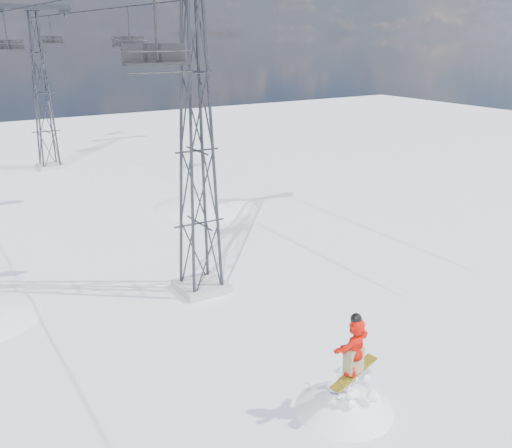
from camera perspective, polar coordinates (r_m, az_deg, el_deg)
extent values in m
plane|color=white|center=(16.21, 5.22, -17.46)|extent=(120.00, 120.00, 0.00)
sphere|color=white|center=(36.92, -4.74, -12.55)|extent=(20.00, 20.00, 20.00)
cube|color=#999999|center=(22.43, -5.48, -6.22)|extent=(1.80, 1.80, 0.30)
cube|color=#999999|center=(45.23, -19.87, 5.46)|extent=(1.80, 1.80, 0.30)
cube|color=#2B2C32|center=(44.29, -21.51, 19.56)|extent=(5.00, 0.35, 0.35)
cube|color=#2B2C32|center=(44.78, -18.57, 19.58)|extent=(0.80, 0.25, 0.50)
cylinder|color=black|center=(30.63, -20.45, 19.94)|extent=(0.06, 51.00, 0.06)
cylinder|color=black|center=(31.88, -12.22, 20.53)|extent=(0.06, 51.00, 0.06)
cube|color=#B19017|center=(15.21, 9.76, -14.46)|extent=(1.58, 0.59, 0.38)
imported|color=#FF1B0B|center=(14.80, 9.93, -11.91)|extent=(1.49, 0.84, 1.53)
cube|color=olive|center=(15.01, 9.84, -13.27)|extent=(0.50, 0.44, 0.70)
sphere|color=black|center=(14.44, 10.10, -9.35)|extent=(0.29, 0.29, 0.29)
cylinder|color=black|center=(17.58, -10.03, 19.07)|extent=(0.08, 0.08, 2.19)
cube|color=black|center=(17.60, -9.82, 15.51)|extent=(1.99, 0.45, 0.08)
cube|color=black|center=(17.79, -10.16, 16.48)|extent=(1.99, 0.06, 0.55)
cylinder|color=black|center=(17.38, -9.45, 14.67)|extent=(1.99, 0.06, 0.06)
cylinder|color=black|center=(17.31, -9.50, 16.64)|extent=(1.99, 0.05, 0.05)
cylinder|color=black|center=(32.59, -12.60, 18.70)|extent=(0.07, 0.07, 1.99)
cube|color=black|center=(32.59, -12.47, 16.96)|extent=(1.81, 0.41, 0.07)
cube|color=black|center=(32.77, -12.63, 17.43)|extent=(1.81, 0.05, 0.50)
cylinder|color=black|center=(32.38, -12.30, 16.56)|extent=(1.81, 0.05, 0.05)
cylinder|color=black|center=(32.33, -12.34, 17.52)|extent=(1.81, 0.05, 0.05)
cylinder|color=black|center=(41.88, -23.76, 17.27)|extent=(0.08, 0.08, 2.33)
cube|color=black|center=(41.89, -23.54, 15.69)|extent=(2.12, 0.48, 0.08)
cube|color=black|center=(42.11, -23.65, 16.12)|extent=(2.12, 0.06, 0.58)
cylinder|color=black|center=(41.63, -23.44, 15.33)|extent=(2.12, 0.06, 0.06)
cylinder|color=black|center=(41.57, -23.54, 16.20)|extent=(2.12, 0.05, 0.05)
cylinder|color=black|center=(49.52, -19.86, 17.83)|extent=(0.07, 0.07, 2.05)
cube|color=black|center=(49.53, -19.73, 16.65)|extent=(1.87, 0.42, 0.07)
cube|color=black|center=(49.72, -19.82, 16.97)|extent=(1.87, 0.06, 0.51)
cylinder|color=black|center=(49.30, -19.64, 16.38)|extent=(1.87, 0.06, 0.06)
cylinder|color=black|center=(49.25, -19.70, 17.03)|extent=(1.87, 0.05, 0.05)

